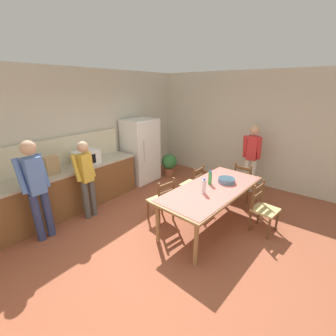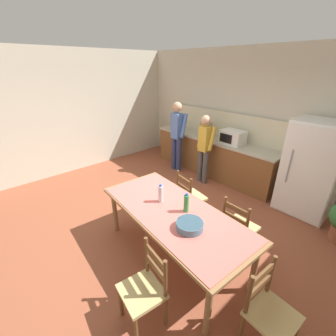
{
  "view_description": "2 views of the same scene",
  "coord_description": "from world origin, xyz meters",
  "px_view_note": "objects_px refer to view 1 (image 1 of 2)",
  "views": [
    {
      "loc": [
        -2.73,
        -2.03,
        2.51
      ],
      "look_at": [
        0.2,
        0.26,
        1.16
      ],
      "focal_mm": 24.0,
      "sensor_mm": 36.0,
      "label": 1
    },
    {
      "loc": [
        2.44,
        -2.08,
        2.52
      ],
      "look_at": [
        -0.03,
        0.15,
        0.99
      ],
      "focal_mm": 24.0,
      "sensor_mm": 36.0,
      "label": 2
    }
  ],
  "objects_px": {
    "dining_table": "(212,191)",
    "chair_side_far_right": "(193,185)",
    "potted_plant": "(169,164)",
    "microwave": "(86,158)",
    "chair_side_near_right": "(263,208)",
    "bottle_near_centre": "(204,186)",
    "refrigerator": "(141,151)",
    "person_at_sink": "(36,186)",
    "bottle_off_centre": "(210,178)",
    "chair_head_end": "(244,182)",
    "serving_bowl": "(227,180)",
    "person_at_counter": "(86,176)",
    "paper_bag": "(51,165)",
    "chair_side_far_left": "(162,201)",
    "person_by_table": "(251,155)"
  },
  "relations": [
    {
      "from": "refrigerator",
      "to": "chair_side_near_right",
      "type": "bearing_deg",
      "value": -96.04
    },
    {
      "from": "chair_side_far_right",
      "to": "person_by_table",
      "type": "bearing_deg",
      "value": 152.63
    },
    {
      "from": "chair_side_far_left",
      "to": "person_by_table",
      "type": "distance_m",
      "value": 2.6
    },
    {
      "from": "potted_plant",
      "to": "microwave",
      "type": "bearing_deg",
      "value": 169.26
    },
    {
      "from": "chair_head_end",
      "to": "person_at_sink",
      "type": "bearing_deg",
      "value": 62.25
    },
    {
      "from": "bottle_near_centre",
      "to": "person_by_table",
      "type": "distance_m",
      "value": 2.24
    },
    {
      "from": "paper_bag",
      "to": "person_at_sink",
      "type": "xyz_separation_m",
      "value": [
        -0.51,
        -0.49,
        -0.12
      ]
    },
    {
      "from": "potted_plant",
      "to": "person_by_table",
      "type": "bearing_deg",
      "value": -78.52
    },
    {
      "from": "chair_side_far_right",
      "to": "person_at_sink",
      "type": "bearing_deg",
      "value": -25.5
    },
    {
      "from": "chair_side_far_right",
      "to": "microwave",
      "type": "bearing_deg",
      "value": -51.38
    },
    {
      "from": "person_at_counter",
      "to": "refrigerator",
      "type": "bearing_deg",
      "value": -76.05
    },
    {
      "from": "refrigerator",
      "to": "chair_head_end",
      "type": "height_order",
      "value": "refrigerator"
    },
    {
      "from": "chair_side_near_right",
      "to": "bottle_near_centre",
      "type": "bearing_deg",
      "value": 138.86
    },
    {
      "from": "chair_side_far_left",
      "to": "person_by_table",
      "type": "bearing_deg",
      "value": 170.26
    },
    {
      "from": "bottle_near_centre",
      "to": "chair_head_end",
      "type": "xyz_separation_m",
      "value": [
        1.69,
        -0.12,
        -0.46
      ]
    },
    {
      "from": "microwave",
      "to": "dining_table",
      "type": "height_order",
      "value": "microwave"
    },
    {
      "from": "serving_bowl",
      "to": "person_at_counter",
      "type": "height_order",
      "value": "person_at_counter"
    },
    {
      "from": "dining_table",
      "to": "serving_bowl",
      "type": "height_order",
      "value": "serving_bowl"
    },
    {
      "from": "person_at_counter",
      "to": "chair_head_end",
      "type": "bearing_deg",
      "value": -129.8
    },
    {
      "from": "bottle_off_centre",
      "to": "bottle_near_centre",
      "type": "bearing_deg",
      "value": -166.83
    },
    {
      "from": "bottle_off_centre",
      "to": "chair_side_near_right",
      "type": "height_order",
      "value": "bottle_off_centre"
    },
    {
      "from": "bottle_off_centre",
      "to": "refrigerator",
      "type": "bearing_deg",
      "value": 74.43
    },
    {
      "from": "chair_head_end",
      "to": "person_by_table",
      "type": "height_order",
      "value": "person_by_table"
    },
    {
      "from": "person_at_counter",
      "to": "person_by_table",
      "type": "distance_m",
      "value": 3.8
    },
    {
      "from": "chair_side_far_right",
      "to": "person_by_table",
      "type": "height_order",
      "value": "person_by_table"
    },
    {
      "from": "chair_side_near_right",
      "to": "potted_plant",
      "type": "bearing_deg",
      "value": 78.0
    },
    {
      "from": "chair_side_far_right",
      "to": "potted_plant",
      "type": "xyz_separation_m",
      "value": [
        0.96,
        1.41,
        -0.06
      ]
    },
    {
      "from": "microwave",
      "to": "chair_head_end",
      "type": "relative_size",
      "value": 0.55
    },
    {
      "from": "serving_bowl",
      "to": "chair_side_far_right",
      "type": "relative_size",
      "value": 0.35
    },
    {
      "from": "person_by_table",
      "to": "chair_side_near_right",
      "type": "bearing_deg",
      "value": 22.11
    },
    {
      "from": "chair_side_far_right",
      "to": "person_at_sink",
      "type": "xyz_separation_m",
      "value": [
        -2.66,
        1.36,
        0.54
      ]
    },
    {
      "from": "microwave",
      "to": "person_at_sink",
      "type": "bearing_deg",
      "value": -158.39
    },
    {
      "from": "microwave",
      "to": "chair_side_far_right",
      "type": "relative_size",
      "value": 0.55
    },
    {
      "from": "serving_bowl",
      "to": "chair_side_near_right",
      "type": "distance_m",
      "value": 0.82
    },
    {
      "from": "refrigerator",
      "to": "bottle_off_centre",
      "type": "bearing_deg",
      "value": -105.57
    },
    {
      "from": "chair_side_far_right",
      "to": "chair_head_end",
      "type": "bearing_deg",
      "value": 136.56
    },
    {
      "from": "chair_side_near_right",
      "to": "bottle_off_centre",
      "type": "bearing_deg",
      "value": 117.26
    },
    {
      "from": "dining_table",
      "to": "chair_side_far_right",
      "type": "distance_m",
      "value": 0.97
    },
    {
      "from": "bottle_near_centre",
      "to": "chair_side_far_right",
      "type": "bearing_deg",
      "value": 40.7
    },
    {
      "from": "refrigerator",
      "to": "paper_bag",
      "type": "height_order",
      "value": "refrigerator"
    },
    {
      "from": "microwave",
      "to": "bottle_off_centre",
      "type": "bearing_deg",
      "value": -68.78
    },
    {
      "from": "microwave",
      "to": "bottle_near_centre",
      "type": "distance_m",
      "value": 2.64
    },
    {
      "from": "dining_table",
      "to": "person_at_sink",
      "type": "distance_m",
      "value": 2.98
    },
    {
      "from": "chair_head_end",
      "to": "person_at_counter",
      "type": "relative_size",
      "value": 0.58
    },
    {
      "from": "paper_bag",
      "to": "refrigerator",
      "type": "bearing_deg",
      "value": -0.27
    },
    {
      "from": "refrigerator",
      "to": "microwave",
      "type": "xyz_separation_m",
      "value": [
        -1.65,
        0.02,
        0.21
      ]
    },
    {
      "from": "refrigerator",
      "to": "potted_plant",
      "type": "xyz_separation_m",
      "value": [
        0.71,
        -0.43,
        -0.47
      ]
    },
    {
      "from": "bottle_off_centre",
      "to": "serving_bowl",
      "type": "bearing_deg",
      "value": -39.11
    },
    {
      "from": "bottle_off_centre",
      "to": "chair_head_end",
      "type": "bearing_deg",
      "value": -9.52
    },
    {
      "from": "person_at_sink",
      "to": "chair_side_near_right",
      "type": "bearing_deg",
      "value": -138.81
    }
  ]
}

